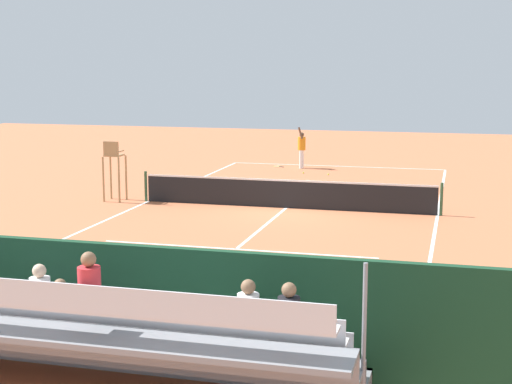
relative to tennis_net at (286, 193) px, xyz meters
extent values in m
plane|color=#CC7047|center=(0.00, 0.00, -0.50)|extent=(60.00, 60.00, 0.00)
cube|color=white|center=(0.00, -11.00, -0.50)|extent=(10.00, 0.10, 0.01)
cube|color=white|center=(0.00, 11.00, -0.50)|extent=(10.00, 0.10, 0.01)
cube|color=white|center=(-5.00, 0.00, -0.50)|extent=(0.10, 22.00, 0.01)
cube|color=white|center=(5.00, 0.00, -0.50)|extent=(0.10, 22.00, 0.01)
cube|color=white|center=(0.00, -6.05, -0.50)|extent=(7.50, 0.10, 0.01)
cube|color=white|center=(0.00, 6.05, -0.50)|extent=(7.50, 0.10, 0.01)
cube|color=white|center=(0.00, 0.00, -0.50)|extent=(0.10, 12.10, 0.01)
cube|color=white|center=(0.00, -11.00, -0.50)|extent=(0.10, 0.30, 0.01)
cube|color=black|center=(0.00, 0.00, -0.05)|extent=(10.00, 0.02, 0.91)
cube|color=white|center=(0.00, 0.00, 0.44)|extent=(10.00, 0.04, 0.06)
cylinder|color=#2D5133|center=(-5.10, 0.00, 0.03)|extent=(0.10, 0.10, 1.07)
cylinder|color=#2D5133|center=(5.10, 0.00, 0.03)|extent=(0.10, 0.10, 1.07)
cube|color=#194228|center=(0.00, 14.00, 0.50)|extent=(18.00, 0.16, 2.00)
cube|color=gray|center=(0.00, 14.35, -0.28)|extent=(9.00, 0.10, 0.45)
cube|color=gray|center=(0.00, 14.70, -0.09)|extent=(9.00, 0.80, 0.08)
cube|color=gray|center=(0.00, 14.32, -0.28)|extent=(9.00, 0.04, 0.45)
cube|color=silver|center=(0.00, 14.80, 0.33)|extent=(8.60, 0.36, 0.04)
cube|color=silver|center=(0.00, 14.98, 0.53)|extent=(8.60, 0.03, 0.36)
cube|color=gray|center=(0.00, 15.50, 0.36)|extent=(9.00, 0.80, 0.08)
cube|color=gray|center=(0.00, 15.12, 0.17)|extent=(9.00, 0.04, 0.45)
cube|color=silver|center=(0.00, 15.60, 0.78)|extent=(8.60, 0.36, 0.04)
cube|color=silver|center=(0.00, 15.78, 0.98)|extent=(8.60, 0.03, 0.36)
cube|color=gray|center=(0.00, 16.30, 0.81)|extent=(9.00, 0.80, 0.08)
cube|color=gray|center=(0.00, 15.92, 0.62)|extent=(9.00, 0.04, 0.45)
cube|color=silver|center=(0.00, 16.40, 1.23)|extent=(8.60, 0.36, 0.04)
cube|color=silver|center=(0.00, 16.58, 1.43)|extent=(8.60, 0.03, 0.36)
cylinder|color=gray|center=(-4.50, 15.50, 0.67)|extent=(0.06, 0.06, 2.35)
cube|color=#2D2D33|center=(0.16, 15.43, 0.82)|extent=(0.32, 0.40, 0.12)
cylinder|color=white|center=(0.16, 15.55, 1.10)|extent=(0.30, 0.30, 0.45)
sphere|color=beige|center=(0.16, 15.55, 1.43)|extent=(0.20, 0.20, 0.20)
cube|color=#2D2D33|center=(0.29, 14.63, 0.37)|extent=(0.32, 0.40, 0.12)
cylinder|color=purple|center=(0.29, 14.75, 0.65)|extent=(0.30, 0.30, 0.45)
sphere|color=#8C6647|center=(0.29, 14.75, 0.98)|extent=(0.20, 0.20, 0.20)
cube|color=#2D2D33|center=(-3.51, 15.43, 0.82)|extent=(0.32, 0.40, 0.12)
cylinder|color=black|center=(-3.51, 15.55, 1.10)|extent=(0.30, 0.30, 0.45)
sphere|color=#8C6647|center=(-3.51, 15.55, 1.43)|extent=(0.20, 0.20, 0.20)
cube|color=#2D2D33|center=(-2.69, 14.63, 0.37)|extent=(0.32, 0.40, 0.12)
cylinder|color=#9399A3|center=(-2.69, 14.75, 0.65)|extent=(0.30, 0.30, 0.45)
sphere|color=beige|center=(-2.69, 14.75, 0.98)|extent=(0.20, 0.20, 0.20)
cube|color=#2D2D33|center=(-1.04, 16.23, 1.27)|extent=(0.32, 0.40, 0.12)
cylinder|color=red|center=(-1.04, 16.35, 1.55)|extent=(0.30, 0.30, 0.45)
sphere|color=#8C6647|center=(-1.04, 16.35, 1.88)|extent=(0.20, 0.20, 0.20)
cube|color=#2D2D33|center=(-2.95, 15.43, 0.82)|extent=(0.32, 0.40, 0.12)
cylinder|color=white|center=(-2.95, 15.55, 1.10)|extent=(0.30, 0.30, 0.45)
sphere|color=#8C6647|center=(-2.95, 15.55, 1.43)|extent=(0.20, 0.20, 0.20)
cylinder|color=#A88456|center=(5.90, -0.12, 0.30)|extent=(0.07, 0.07, 1.60)
cylinder|color=#A88456|center=(6.50, -0.12, 0.30)|extent=(0.07, 0.07, 1.60)
cylinder|color=#A88456|center=(5.90, 0.48, 0.30)|extent=(0.07, 0.07, 1.60)
cylinder|color=#A88456|center=(6.50, 0.48, 0.30)|extent=(0.07, 0.07, 1.60)
cube|color=#A88456|center=(6.20, 0.18, 1.13)|extent=(0.56, 0.56, 0.06)
cube|color=#A88456|center=(6.20, 0.42, 1.40)|extent=(0.56, 0.06, 0.48)
cube|color=#A88456|center=(5.94, 0.18, 1.28)|extent=(0.04, 0.48, 0.04)
cube|color=#A88456|center=(6.46, 0.18, 1.28)|extent=(0.04, 0.48, 0.04)
cube|color=#9E754C|center=(-2.06, 13.20, -0.05)|extent=(1.80, 0.40, 0.05)
cylinder|color=#9E754C|center=(-2.81, 13.20, -0.28)|extent=(0.06, 0.06, 0.45)
cylinder|color=#9E754C|center=(-1.31, 13.20, -0.28)|extent=(0.06, 0.06, 0.45)
cube|color=#9E754C|center=(-2.06, 13.38, 0.25)|extent=(1.80, 0.04, 0.36)
cube|color=#B22D2D|center=(-0.35, 13.40, -0.32)|extent=(0.90, 0.36, 0.36)
cylinder|color=white|center=(1.48, -10.00, -0.08)|extent=(0.14, 0.14, 0.85)
cylinder|color=white|center=(1.50, -9.78, -0.08)|extent=(0.14, 0.14, 0.85)
cylinder|color=orange|center=(1.49, -9.89, 0.65)|extent=(0.39, 0.39, 0.60)
sphere|color=brown|center=(1.49, -9.89, 1.06)|extent=(0.22, 0.22, 0.22)
cylinder|color=brown|center=(1.51, -9.67, 1.15)|extent=(0.25, 0.11, 0.55)
cylinder|color=brown|center=(1.48, -10.11, 0.68)|extent=(0.10, 0.10, 0.50)
cylinder|color=black|center=(2.48, -10.01, -0.49)|extent=(0.26, 0.15, 0.03)
torus|color=#D8CC4C|center=(2.72, -10.13, -0.49)|extent=(0.41, 0.41, 0.02)
cylinder|color=white|center=(2.72, -10.13, -0.49)|extent=(0.25, 0.25, 0.00)
sphere|color=#CCDB33|center=(-0.09, -7.99, -0.47)|extent=(0.07, 0.07, 0.07)
sphere|color=#CCDB33|center=(1.06, -8.20, -0.47)|extent=(0.07, 0.07, 0.07)
camera|label=1|loc=(-5.60, 25.13, 4.38)|focal=54.31mm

